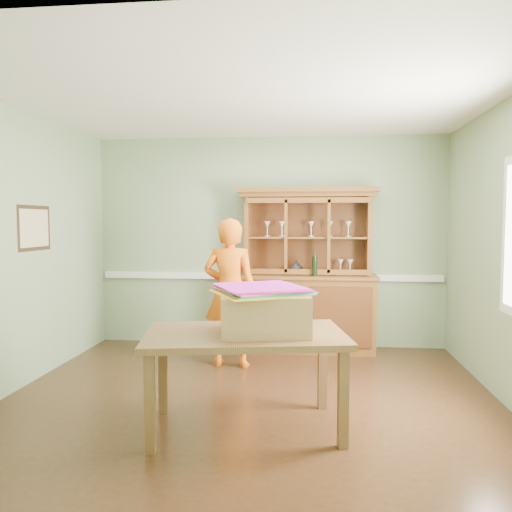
# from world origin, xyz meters

# --- Properties ---
(floor) EXTENTS (4.50, 4.50, 0.00)m
(floor) POSITION_xyz_m (0.00, 0.00, 0.00)
(floor) COLOR #4B2918
(floor) RESTS_ON ground
(ceiling) EXTENTS (4.50, 4.50, 0.00)m
(ceiling) POSITION_xyz_m (0.00, 0.00, 2.70)
(ceiling) COLOR white
(ceiling) RESTS_ON wall_back
(wall_back) EXTENTS (4.50, 0.00, 4.50)m
(wall_back) POSITION_xyz_m (0.00, 2.00, 1.35)
(wall_back) COLOR gray
(wall_back) RESTS_ON floor
(wall_left) EXTENTS (0.00, 4.00, 4.00)m
(wall_left) POSITION_xyz_m (-2.25, 0.00, 1.35)
(wall_left) COLOR gray
(wall_left) RESTS_ON floor
(wall_right) EXTENTS (0.00, 4.00, 4.00)m
(wall_right) POSITION_xyz_m (2.25, 0.00, 1.35)
(wall_right) COLOR gray
(wall_right) RESTS_ON floor
(wall_front) EXTENTS (4.50, 0.00, 4.50)m
(wall_front) POSITION_xyz_m (0.00, -2.00, 1.35)
(wall_front) COLOR gray
(wall_front) RESTS_ON floor
(chair_rail) EXTENTS (4.41, 0.05, 0.08)m
(chair_rail) POSITION_xyz_m (0.00, 1.98, 0.90)
(chair_rail) COLOR white
(chair_rail) RESTS_ON wall_back
(framed_map) EXTENTS (0.03, 0.60, 0.46)m
(framed_map) POSITION_xyz_m (-2.23, 0.30, 1.55)
(framed_map) COLOR #352315
(framed_map) RESTS_ON wall_left
(china_hutch) EXTENTS (1.73, 0.57, 2.03)m
(china_hutch) POSITION_xyz_m (0.50, 1.77, 0.72)
(china_hutch) COLOR brown
(china_hutch) RESTS_ON floor
(dining_table) EXTENTS (1.66, 1.16, 0.76)m
(dining_table) POSITION_xyz_m (0.04, -0.69, 0.67)
(dining_table) COLOR brown
(dining_table) RESTS_ON floor
(cardboard_box) EXTENTS (0.73, 0.62, 0.31)m
(cardboard_box) POSITION_xyz_m (0.19, -0.71, 0.92)
(cardboard_box) COLOR tan
(cardboard_box) RESTS_ON dining_table
(kite_stack) EXTENTS (0.81, 0.81, 0.05)m
(kite_stack) POSITION_xyz_m (0.17, -0.70, 1.10)
(kite_stack) COLOR yellow
(kite_stack) RESTS_ON cardboard_box
(person) EXTENTS (0.64, 0.46, 1.66)m
(person) POSITION_xyz_m (-0.35, 0.98, 0.83)
(person) COLOR orange
(person) RESTS_ON floor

